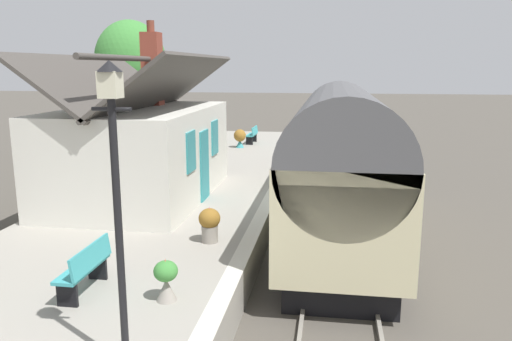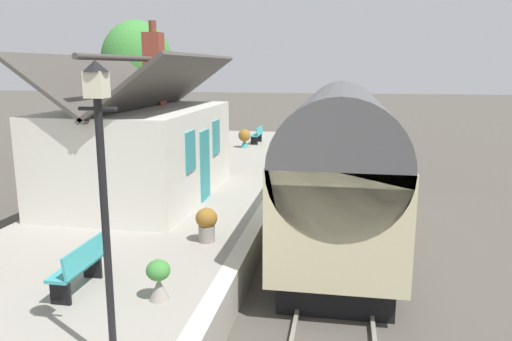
# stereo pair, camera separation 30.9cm
# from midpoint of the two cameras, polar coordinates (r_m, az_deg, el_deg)

# --- Properties ---
(ground_plane) EXTENTS (160.00, 160.00, 0.00)m
(ground_plane) POSITION_cam_midpoint_polar(r_m,az_deg,el_deg) (15.36, 5.32, -6.57)
(ground_plane) COLOR #4C473F
(platform) EXTENTS (32.00, 6.35, 0.87)m
(platform) POSITION_cam_midpoint_polar(r_m,az_deg,el_deg) (16.00, -9.79, -4.32)
(platform) COLOR gray
(platform) RESTS_ON ground
(platform_edge_coping) EXTENTS (32.00, 0.36, 0.02)m
(platform_edge_coping) POSITION_cam_midpoint_polar(r_m,az_deg,el_deg) (15.22, 0.94, -3.25)
(platform_edge_coping) COLOR beige
(platform_edge_coping) RESTS_ON platform
(rail_near) EXTENTS (52.00, 0.08, 0.14)m
(rail_near) POSITION_cam_midpoint_polar(r_m,az_deg,el_deg) (15.35, 11.42, -6.50)
(rail_near) COLOR gray
(rail_near) RESTS_ON ground
(rail_far) EXTENTS (52.00, 0.08, 0.14)m
(rail_far) POSITION_cam_midpoint_polar(r_m,az_deg,el_deg) (15.33, 6.00, -6.34)
(rail_far) COLOR gray
(rail_far) RESTS_ON ground
(train) EXTENTS (10.13, 2.73, 4.32)m
(train) POSITION_cam_midpoint_polar(r_m,az_deg,el_deg) (13.90, 8.97, 0.85)
(train) COLOR black
(train) RESTS_ON ground
(station_building) EXTENTS (7.09, 4.25, 5.38)m
(station_building) POSITION_cam_midpoint_polar(r_m,az_deg,el_deg) (15.69, -13.59, 2.45)
(station_building) COLOR silver
(station_building) RESTS_ON platform
(bench_platform_end) EXTENTS (1.41, 0.47, 0.88)m
(bench_platform_end) POSITION_cam_midpoint_polar(r_m,az_deg,el_deg) (26.28, -0.73, 4.16)
(bench_platform_end) COLOR teal
(bench_platform_end) RESTS_ON platform
(bench_near_building) EXTENTS (1.40, 0.44, 0.88)m
(bench_near_building) POSITION_cam_midpoint_polar(r_m,az_deg,el_deg) (9.53, -19.79, -10.35)
(bench_near_building) COLOR teal
(bench_near_building) RESTS_ON platform
(planter_bench_left) EXTENTS (0.42, 0.42, 0.76)m
(planter_bench_left) POSITION_cam_midpoint_polar(r_m,az_deg,el_deg) (8.90, -11.24, -12.11)
(planter_bench_left) COLOR gray
(planter_bench_left) RESTS_ON platform
(planter_corner_building) EXTENTS (0.60, 0.60, 0.91)m
(planter_corner_building) POSITION_cam_midpoint_polar(r_m,az_deg,el_deg) (24.88, -2.21, 3.80)
(planter_corner_building) COLOR teal
(planter_corner_building) RESTS_ON platform
(planter_by_door) EXTENTS (0.50, 0.50, 0.84)m
(planter_by_door) POSITION_cam_midpoint_polar(r_m,az_deg,el_deg) (11.52, -6.10, -6.01)
(planter_by_door) COLOR gray
(planter_by_door) RESTS_ON platform
(lamp_post_platform) EXTENTS (0.32, 0.50, 4.03)m
(lamp_post_platform) POSITION_cam_midpoint_polar(r_m,az_deg,el_deg) (6.44, -17.16, 0.79)
(lamp_post_platform) COLOR black
(lamp_post_platform) RESTS_ON platform
(tree_behind_building) EXTENTS (4.11, 3.85, 7.35)m
(tree_behind_building) POSITION_cam_midpoint_polar(r_m,az_deg,el_deg) (29.22, -14.41, 11.99)
(tree_behind_building) COLOR #4C3828
(tree_behind_building) RESTS_ON ground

